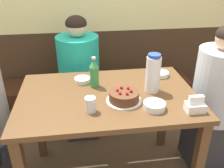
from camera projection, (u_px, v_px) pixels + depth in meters
bench_seat at (99, 101)px, 2.66m from camera, size 1.91×0.38×0.46m
dining_table at (108, 108)px, 1.74m from camera, size 1.20×0.78×0.78m
birthday_cake at (124, 96)px, 1.59m from camera, size 0.23×0.23×0.09m
water_pitcher at (153, 73)px, 1.67m from camera, size 0.10×0.10×0.27m
soju_bottle at (94, 73)px, 1.74m from camera, size 0.06×0.06×0.22m
napkin_holder at (195, 106)px, 1.48m from camera, size 0.11×0.08×0.11m
bowl_soup_white at (160, 74)px, 1.93m from camera, size 0.12×0.12×0.03m
bowl_rice_small at (154, 106)px, 1.51m from camera, size 0.14×0.14×0.04m
bowl_side_dish at (82, 80)px, 1.84m from camera, size 0.11×0.11×0.03m
glass_water_tall at (90, 105)px, 1.48m from camera, size 0.07×0.07×0.09m
person_grey_tee at (214, 102)px, 1.96m from camera, size 0.36×0.36×1.19m
person_dark_striped at (80, 80)px, 2.33m from camera, size 0.37×0.37×1.17m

